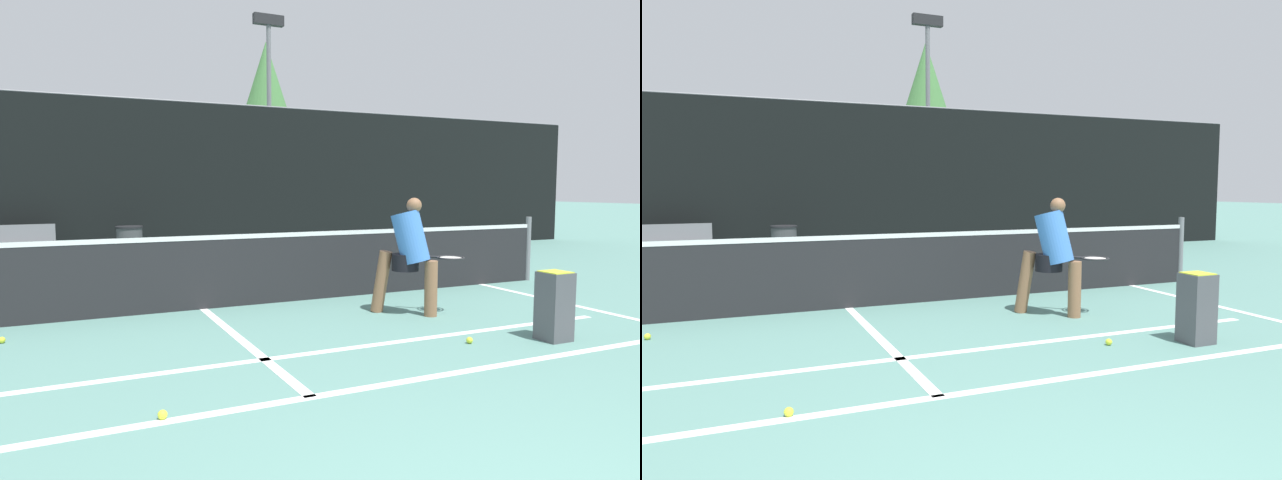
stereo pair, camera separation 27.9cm
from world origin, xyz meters
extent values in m
cube|color=white|center=(0.00, 2.66, 0.00)|extent=(11.00, 0.10, 0.01)
cube|color=white|center=(0.00, 3.69, 0.00)|extent=(8.25, 0.10, 0.01)
cube|color=white|center=(0.00, 4.36, 0.00)|extent=(0.10, 3.41, 0.01)
cube|color=white|center=(4.51, 4.36, 0.00)|extent=(0.10, 4.41, 0.01)
cylinder|color=slate|center=(5.50, 6.07, 0.53)|extent=(0.09, 0.09, 1.07)
cube|color=#232326|center=(0.00, 6.07, 0.47)|extent=(11.00, 0.02, 0.95)
cube|color=white|center=(0.00, 6.07, 0.92)|extent=(11.00, 0.03, 0.06)
cube|color=black|center=(0.00, 11.55, 1.70)|extent=(24.00, 0.06, 3.40)
cylinder|color=slate|center=(0.00, 11.55, 3.42)|extent=(24.00, 0.04, 0.04)
cylinder|color=#8C6042|center=(2.41, 4.51, 0.34)|extent=(0.16, 0.16, 0.68)
cylinder|color=#8C6042|center=(1.98, 4.96, 0.39)|extent=(0.30, 0.30, 0.79)
cylinder|color=black|center=(2.19, 4.74, 0.64)|extent=(0.33, 0.33, 0.21)
cylinder|color=#3F7ACC|center=(2.23, 4.70, 0.95)|extent=(0.46, 0.45, 0.72)
sphere|color=#8C6042|center=(2.26, 4.67, 1.34)|extent=(0.18, 0.18, 0.18)
cylinder|color=#262628|center=(2.51, 4.78, 0.69)|extent=(0.23, 0.24, 0.03)
torus|color=#262628|center=(2.73, 4.55, 0.69)|extent=(0.48, 0.48, 0.02)
cylinder|color=beige|center=(2.73, 4.55, 0.69)|extent=(0.37, 0.37, 0.01)
sphere|color=#D1E033|center=(3.24, 3.22, 0.03)|extent=(0.07, 0.07, 0.07)
sphere|color=#D1E033|center=(2.04, 3.34, 0.03)|extent=(0.07, 0.07, 0.07)
sphere|color=#D1E033|center=(-1.07, 2.71, 0.03)|extent=(0.07, 0.07, 0.07)
sphere|color=#D1E033|center=(-2.21, 5.31, 0.03)|extent=(0.07, 0.07, 0.07)
cube|color=#4C4C51|center=(2.90, 3.08, 0.35)|extent=(0.28, 0.28, 0.70)
cube|color=#D1E033|center=(2.90, 3.08, 0.68)|extent=(0.25, 0.25, 0.06)
cube|color=slate|center=(-2.57, 10.81, 0.44)|extent=(1.76, 0.44, 0.04)
cube|color=slate|center=(-2.58, 10.99, 0.65)|extent=(1.75, 0.12, 0.42)
cube|color=#333338|center=(-1.87, 10.84, 0.22)|extent=(0.06, 0.32, 0.44)
cylinder|color=#3F3F42|center=(-0.38, 10.62, 0.38)|extent=(0.49, 0.49, 0.76)
cylinder|color=black|center=(-0.38, 10.62, 0.78)|extent=(0.52, 0.52, 0.04)
cube|color=silver|center=(4.51, 15.32, 0.45)|extent=(1.68, 4.58, 0.90)
cube|color=#1E2328|center=(4.51, 15.09, 1.20)|extent=(1.41, 2.75, 0.60)
cylinder|color=black|center=(5.27, 16.79, 0.30)|extent=(0.18, 0.60, 0.60)
cylinder|color=black|center=(5.27, 13.86, 0.30)|extent=(0.18, 0.60, 0.60)
cylinder|color=slate|center=(5.32, 18.31, 3.61)|extent=(0.16, 0.16, 7.23)
cube|color=#262628|center=(5.32, 18.31, 7.41)|extent=(1.10, 0.24, 0.36)
cylinder|color=brown|center=(6.09, 20.79, 1.52)|extent=(0.28, 0.28, 3.05)
cone|color=#477F42|center=(6.09, 20.79, 5.18)|extent=(2.74, 2.74, 4.27)
cube|color=#B2ADA3|center=(0.00, 23.96, 2.50)|extent=(36.00, 2.40, 5.01)
camera|label=1|loc=(-1.66, -1.10, 1.55)|focal=32.00mm
camera|label=2|loc=(-1.41, -1.21, 1.55)|focal=32.00mm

